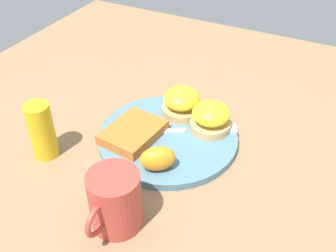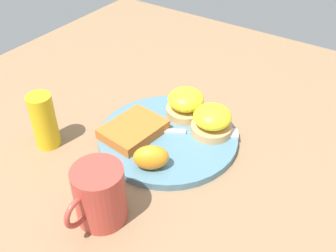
{
  "view_description": "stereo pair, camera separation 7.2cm",
  "coord_description": "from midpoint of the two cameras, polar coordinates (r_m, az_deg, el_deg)",
  "views": [
    {
      "loc": [
        0.51,
        0.26,
        0.48
      ],
      "look_at": [
        0.0,
        0.0,
        0.03
      ],
      "focal_mm": 42.0,
      "sensor_mm": 36.0,
      "label": 1
    },
    {
      "loc": [
        0.47,
        0.32,
        0.48
      ],
      "look_at": [
        0.0,
        0.0,
        0.03
      ],
      "focal_mm": 42.0,
      "sensor_mm": 36.0,
      "label": 2
    }
  ],
  "objects": [
    {
      "name": "ground_plane",
      "position": [
        0.74,
        -2.78,
        -2.18
      ],
      "size": [
        1.1,
        1.1,
        0.0
      ],
      "primitive_type": "plane",
      "color": "#846647"
    },
    {
      "name": "plate",
      "position": [
        0.74,
        -2.8,
        -1.76
      ],
      "size": [
        0.26,
        0.26,
        0.01
      ],
      "primitive_type": "cylinder",
      "color": "slate",
      "rests_on": "ground_plane"
    },
    {
      "name": "sandwich_benedict_left",
      "position": [
        0.73,
        3.41,
        1.18
      ],
      "size": [
        0.08,
        0.08,
        0.06
      ],
      "color": "tan",
      "rests_on": "plate"
    },
    {
      "name": "sandwich_benedict_right",
      "position": [
        0.77,
        -0.72,
        3.4
      ],
      "size": [
        0.08,
        0.08,
        0.06
      ],
      "color": "tan",
      "rests_on": "plate"
    },
    {
      "name": "hashbrown_patty",
      "position": [
        0.73,
        -7.9,
        -1.01
      ],
      "size": [
        0.12,
        0.1,
        0.02
      ],
      "primitive_type": "cube",
      "rotation": [
        0.0,
        0.0,
        -0.12
      ],
      "color": "#BB6225",
      "rests_on": "plate"
    },
    {
      "name": "orange_wedge",
      "position": [
        0.65,
        -4.68,
        -4.88
      ],
      "size": [
        0.06,
        0.07,
        0.04
      ],
      "primitive_type": "ellipsoid",
      "rotation": [
        0.0,
        0.0,
        2.22
      ],
      "color": "orange",
      "rests_on": "plate"
    },
    {
      "name": "fork",
      "position": [
        0.74,
        0.41,
        -0.72
      ],
      "size": [
        0.12,
        0.19,
        0.0
      ],
      "color": "silver",
      "rests_on": "plate"
    },
    {
      "name": "cup",
      "position": [
        0.58,
        -11.35,
        -10.78
      ],
      "size": [
        0.11,
        0.08,
        0.1
      ],
      "color": "#B23D33",
      "rests_on": "ground_plane"
    },
    {
      "name": "condiment_bottle",
      "position": [
        0.72,
        -20.62,
        -0.76
      ],
      "size": [
        0.04,
        0.04,
        0.11
      ],
      "primitive_type": "cylinder",
      "color": "gold",
      "rests_on": "ground_plane"
    }
  ]
}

